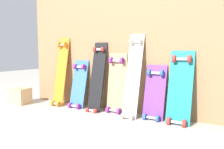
{
  "coord_description": "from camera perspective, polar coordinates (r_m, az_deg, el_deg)",
  "views": [
    {
      "loc": [
        1.23,
        -2.22,
        0.7
      ],
      "look_at": [
        0.0,
        -0.07,
        0.44
      ],
      "focal_mm": 35.37,
      "sensor_mm": 36.0,
      "label": 1
    }
  ],
  "objects": [
    {
      "name": "skateboard_orange",
      "position": [
        2.97,
        -13.13,
        0.09
      ],
      "size": [
        0.17,
        0.25,
        0.94
      ],
      "color": "orange",
      "rests_on": "ground"
    },
    {
      "name": "skateboard_blue",
      "position": [
        2.82,
        -8.67,
        -3.05
      ],
      "size": [
        0.21,
        0.22,
        0.66
      ],
      "color": "#386BAD",
      "rests_on": "ground"
    },
    {
      "name": "skateboard_purple",
      "position": [
        2.34,
        10.87,
        -5.28
      ],
      "size": [
        0.22,
        0.21,
        0.63
      ],
      "color": "#6B338C",
      "rests_on": "ground"
    },
    {
      "name": "skateboard_natural",
      "position": [
        2.54,
        1.12,
        -2.83
      ],
      "size": [
        0.23,
        0.17,
        0.75
      ],
      "color": "tan",
      "rests_on": "ground"
    },
    {
      "name": "ground_plane",
      "position": [
        2.63,
        0.77,
        -9.51
      ],
      "size": [
        12.0,
        12.0,
        0.0
      ],
      "primitive_type": "plane",
      "color": "#B2AAA0"
    },
    {
      "name": "skateboard_white",
      "position": [
        2.37,
        5.4,
        -1.11
      ],
      "size": [
        0.16,
        0.29,
        0.96
      ],
      "color": "silver",
      "rests_on": "ground"
    },
    {
      "name": "skateboard_black",
      "position": [
        2.62,
        -3.94,
        -1.38
      ],
      "size": [
        0.17,
        0.25,
        0.88
      ],
      "color": "black",
      "rests_on": "ground"
    },
    {
      "name": "wooden_crate",
      "position": [
        3.23,
        -22.52,
        -5.15
      ],
      "size": [
        0.24,
        0.24,
        0.21
      ],
      "primitive_type": "cube",
      "rotation": [
        0.0,
        0.0,
        0.13
      ],
      "color": "tan",
      "rests_on": "ground"
    },
    {
      "name": "skateboard_teal",
      "position": [
        2.25,
        17.12,
        -3.94
      ],
      "size": [
        0.23,
        0.24,
        0.77
      ],
      "color": "#197A7F",
      "rests_on": "ground"
    },
    {
      "name": "plywood_wall_panel",
      "position": [
        2.6,
        1.56,
        9.43
      ],
      "size": [
        2.62,
        0.04,
        1.72
      ],
      "primitive_type": "cube",
      "color": "#99724C",
      "rests_on": "ground"
    }
  ]
}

